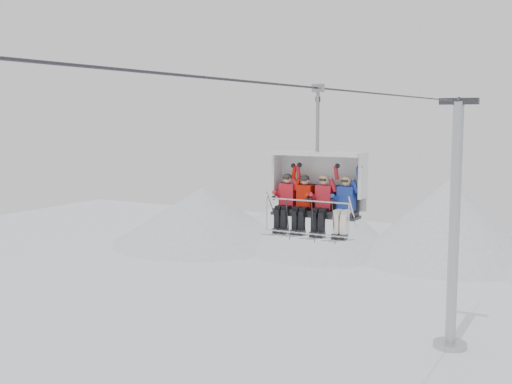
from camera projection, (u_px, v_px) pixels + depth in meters
The scene contains 8 objects.
ridgeline at pixel (484, 234), 52.80m from camera, with size 72.00×21.00×7.00m.
lift_tower_right at pixel (454, 243), 34.24m from camera, with size 2.00×1.80×13.48m.
haul_cable at pixel (256, 82), 14.19m from camera, with size 0.06×0.06×50.00m, color #2F2F34.
chairlift_carrier at pixel (319, 183), 17.63m from camera, with size 2.60×1.17×3.98m.
skier_far_left at pixel (286, 200), 17.83m from camera, with size 0.44×1.69×1.73m.
skier_center_left at pixel (304, 201), 17.57m from camera, with size 0.43×1.69×1.70m.
skier_center_right at pixel (323, 202), 17.30m from camera, with size 0.45×1.69×1.75m.
skier_far_right at pixel (345, 203), 17.00m from camera, with size 0.45×1.69×1.75m.
Camera 1 is at (6.91, -12.61, 12.57)m, focal length 45.00 mm.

